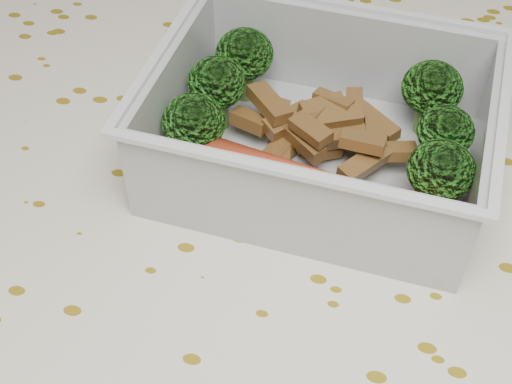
# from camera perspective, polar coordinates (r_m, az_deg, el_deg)

# --- Properties ---
(dining_table) EXTENTS (1.40, 0.90, 0.75)m
(dining_table) POSITION_cam_1_polar(r_m,az_deg,el_deg) (0.47, -0.19, -9.04)
(dining_table) COLOR brown
(dining_table) RESTS_ON ground
(tablecloth) EXTENTS (1.46, 0.96, 0.19)m
(tablecloth) POSITION_cam_1_polar(r_m,az_deg,el_deg) (0.43, -0.21, -5.35)
(tablecloth) COLOR silver
(tablecloth) RESTS_ON dining_table
(lunch_container) EXTENTS (0.20, 0.16, 0.07)m
(lunch_container) POSITION_cam_1_polar(r_m,az_deg,el_deg) (0.41, 5.09, 4.37)
(lunch_container) COLOR silver
(lunch_container) RESTS_ON tablecloth
(broccoli_florets) EXTENTS (0.17, 0.11, 0.05)m
(broccoli_florets) POSITION_cam_1_polar(r_m,az_deg,el_deg) (0.41, 5.25, 6.75)
(broccoli_florets) COLOR #608C3F
(broccoli_florets) RESTS_ON lunch_container
(meat_pile) EXTENTS (0.11, 0.08, 0.03)m
(meat_pile) POSITION_cam_1_polar(r_m,az_deg,el_deg) (0.42, 5.07, 5.04)
(meat_pile) COLOR brown
(meat_pile) RESTS_ON lunch_container
(sausage) EXTENTS (0.16, 0.05, 0.02)m
(sausage) POSITION_cam_1_polar(r_m,az_deg,el_deg) (0.38, 4.24, 0.16)
(sausage) COLOR red
(sausage) RESTS_ON lunch_container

